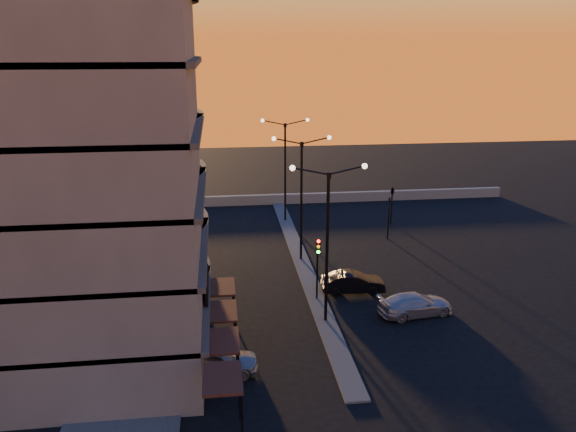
# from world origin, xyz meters

# --- Properties ---
(ground) EXTENTS (120.00, 120.00, 0.00)m
(ground) POSITION_xyz_m (0.00, 0.00, 0.00)
(ground) COLOR black
(ground) RESTS_ON ground
(sidewalk_west) EXTENTS (5.00, 40.00, 0.12)m
(sidewalk_west) POSITION_xyz_m (-10.50, 4.00, 0.06)
(sidewalk_west) COLOR #4A4A48
(sidewalk_west) RESTS_ON ground
(median) EXTENTS (1.20, 36.00, 0.12)m
(median) POSITION_xyz_m (0.00, 10.00, 0.06)
(median) COLOR #4A4A48
(median) RESTS_ON ground
(parapet) EXTENTS (44.00, 0.50, 1.00)m
(parapet) POSITION_xyz_m (2.00, 26.00, 0.50)
(parapet) COLOR gray
(parapet) RESTS_ON ground
(building) EXTENTS (14.35, 17.08, 25.00)m
(building) POSITION_xyz_m (-14.00, 0.03, 11.91)
(building) COLOR slate
(building) RESTS_ON ground
(streetlamp_near) EXTENTS (4.32, 0.32, 9.51)m
(streetlamp_near) POSITION_xyz_m (0.00, 0.00, 5.59)
(streetlamp_near) COLOR black
(streetlamp_near) RESTS_ON ground
(streetlamp_mid) EXTENTS (4.32, 0.32, 9.51)m
(streetlamp_mid) POSITION_xyz_m (0.00, 10.00, 5.59)
(streetlamp_mid) COLOR black
(streetlamp_mid) RESTS_ON ground
(streetlamp_far) EXTENTS (4.32, 0.32, 9.51)m
(streetlamp_far) POSITION_xyz_m (0.00, 20.00, 5.59)
(streetlamp_far) COLOR black
(streetlamp_far) RESTS_ON ground
(traffic_light_main) EXTENTS (0.28, 0.44, 4.25)m
(traffic_light_main) POSITION_xyz_m (0.00, 2.87, 2.89)
(traffic_light_main) COLOR black
(traffic_light_main) RESTS_ON ground
(signal_east_a) EXTENTS (0.13, 0.16, 3.60)m
(signal_east_a) POSITION_xyz_m (8.00, 14.00, 1.93)
(signal_east_a) COLOR black
(signal_east_a) RESTS_ON ground
(signal_east_b) EXTENTS (0.42, 1.99, 3.60)m
(signal_east_b) POSITION_xyz_m (9.50, 18.00, 3.10)
(signal_east_b) COLOR black
(signal_east_b) RESTS_ON ground
(car_hatchback) EXTENTS (4.45, 2.02, 1.48)m
(car_hatchback) POSITION_xyz_m (-6.50, -4.67, 0.74)
(car_hatchback) COLOR #999DA0
(car_hatchback) RESTS_ON ground
(car_sedan) EXTENTS (4.25, 1.70, 1.37)m
(car_sedan) POSITION_xyz_m (2.58, 3.92, 0.69)
(car_sedan) COLOR black
(car_sedan) RESTS_ON ground
(car_wagon) EXTENTS (4.83, 2.56, 1.33)m
(car_wagon) POSITION_xyz_m (5.58, 0.27, 0.67)
(car_wagon) COLOR #ACADB4
(car_wagon) RESTS_ON ground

